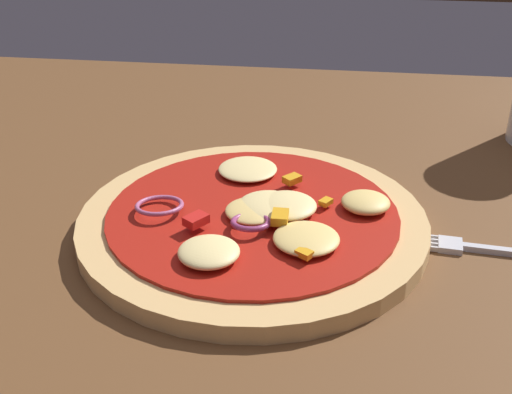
% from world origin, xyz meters
% --- Properties ---
extents(dining_table, '(1.35, 0.92, 0.03)m').
position_xyz_m(dining_table, '(0.00, 0.00, 0.01)').
color(dining_table, brown).
rests_on(dining_table, ground).
extents(pizza, '(0.28, 0.28, 0.03)m').
position_xyz_m(pizza, '(-0.04, 0.02, 0.04)').
color(pizza, tan).
rests_on(pizza, dining_table).
extents(fork, '(0.16, 0.03, 0.00)m').
position_xyz_m(fork, '(0.14, 0.01, 0.03)').
color(fork, silver).
rests_on(fork, dining_table).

